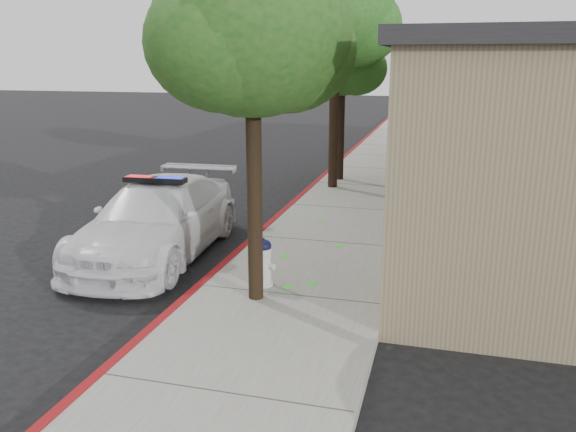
# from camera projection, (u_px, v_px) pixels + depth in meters

# --- Properties ---
(ground) EXTENTS (120.00, 120.00, 0.00)m
(ground) POSITION_uv_depth(u_px,v_px,m) (196.00, 293.00, 9.95)
(ground) COLOR black
(ground) RESTS_ON ground
(sidewalk) EXTENTS (3.20, 60.00, 0.15)m
(sidewalk) POSITION_uv_depth(u_px,v_px,m) (325.00, 244.00, 12.32)
(sidewalk) COLOR gray
(sidewalk) RESTS_ON ground
(red_curb) EXTENTS (0.14, 60.00, 0.16)m
(red_curb) POSITION_uv_depth(u_px,v_px,m) (255.00, 239.00, 12.71)
(red_curb) COLOR maroon
(red_curb) RESTS_ON ground
(clapboard_building) EXTENTS (7.30, 20.89, 4.24)m
(clapboard_building) POSITION_uv_depth(u_px,v_px,m) (552.00, 124.00, 16.11)
(clapboard_building) COLOR #8D7A5C
(clapboard_building) RESTS_ON ground
(police_car) EXTENTS (2.39, 5.28, 1.62)m
(police_car) POSITION_uv_depth(u_px,v_px,m) (157.00, 219.00, 11.68)
(police_car) COLOR white
(police_car) RESTS_ON ground
(fire_hydrant) EXTENTS (0.48, 0.41, 0.83)m
(fire_hydrant) POSITION_uv_depth(u_px,v_px,m) (263.00, 262.00, 9.79)
(fire_hydrant) COLOR white
(fire_hydrant) RESTS_ON sidewalk
(street_tree_near) EXTENTS (2.90, 2.97, 5.31)m
(street_tree_near) POSITION_uv_depth(u_px,v_px,m) (253.00, 39.00, 8.35)
(street_tree_near) COLOR black
(street_tree_near) RESTS_ON sidewalk
(street_tree_mid) EXTENTS (3.61, 3.33, 6.35)m
(street_tree_mid) POSITION_uv_depth(u_px,v_px,m) (337.00, 20.00, 16.45)
(street_tree_mid) COLOR black
(street_tree_mid) RESTS_ON sidewalk
(street_tree_far) EXTENTS (2.61, 2.55, 4.76)m
(street_tree_far) POSITION_uv_depth(u_px,v_px,m) (343.00, 64.00, 17.86)
(street_tree_far) COLOR black
(street_tree_far) RESTS_ON sidewalk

